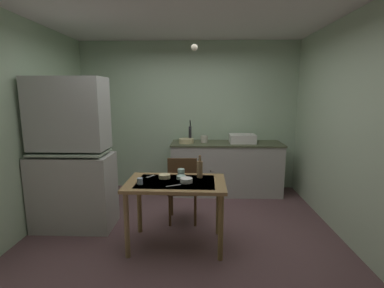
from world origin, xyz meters
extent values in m
plane|color=brown|center=(0.00, 0.00, 0.00)|extent=(4.92, 4.92, 0.00)
cube|color=#B2CDAD|center=(0.00, 1.90, 1.34)|extent=(4.02, 0.10, 2.68)
cube|color=#B1CFAA|center=(-2.01, 0.00, 1.34)|extent=(0.10, 3.80, 2.68)
cube|color=#B5C9AB|center=(2.01, 0.00, 1.34)|extent=(0.10, 3.80, 2.68)
cube|color=silver|center=(0.00, 0.00, 2.73)|extent=(4.02, 3.80, 0.10)
cube|color=#B3B1AB|center=(-1.43, 0.15, 0.49)|extent=(1.01, 0.53, 0.98)
cube|color=#ADAFAA|center=(-1.43, 0.15, 1.51)|extent=(0.93, 0.45, 0.90)
cube|color=#A7BEA4|center=(-1.43, 0.12, 1.02)|extent=(0.91, 0.48, 0.02)
cube|color=#B3B1AB|center=(0.68, 1.53, 0.44)|extent=(1.90, 0.60, 0.88)
cube|color=#4F553B|center=(0.68, 1.53, 0.90)|extent=(1.93, 0.63, 0.03)
sphere|color=#2D2823|center=(0.39, 1.22, 0.49)|extent=(0.02, 0.02, 0.02)
cube|color=white|center=(0.95, 1.53, 0.99)|extent=(0.44, 0.34, 0.15)
cube|color=black|center=(0.95, 1.53, 1.06)|extent=(0.38, 0.28, 0.01)
cylinder|color=#232328|center=(0.04, 1.58, 1.05)|extent=(0.05, 0.05, 0.28)
cylinder|color=#232328|center=(0.04, 1.51, 1.15)|extent=(0.03, 0.12, 0.03)
cylinder|color=black|center=(0.04, 1.64, 1.24)|extent=(0.02, 0.16, 0.12)
cylinder|color=beige|center=(-0.03, 1.48, 0.95)|extent=(0.26, 0.26, 0.08)
cylinder|color=beige|center=(0.28, 1.54, 0.97)|extent=(0.13, 0.13, 0.12)
cube|color=olive|center=(-0.05, -0.27, 0.76)|extent=(1.13, 0.71, 0.04)
cube|color=white|center=(-0.05, -0.27, 0.77)|extent=(0.88, 0.56, 0.00)
cylinder|color=olive|center=(-0.56, -0.55, 0.37)|extent=(0.06, 0.06, 0.74)
cylinder|color=olive|center=(0.44, -0.56, 0.37)|extent=(0.06, 0.06, 0.74)
cylinder|color=olive|center=(-0.55, 0.03, 0.37)|extent=(0.06, 0.06, 0.74)
cylinder|color=olive|center=(0.45, 0.01, 0.37)|extent=(0.06, 0.06, 0.74)
cube|color=#51371D|center=(-0.02, 0.38, 0.45)|extent=(0.41, 0.41, 0.03)
cube|color=#4F3620|center=(-0.01, 0.19, 0.70)|extent=(0.38, 0.03, 0.48)
cylinder|color=#51371D|center=(0.15, 0.55, 0.22)|extent=(0.04, 0.04, 0.43)
cylinder|color=#51371D|center=(-0.19, 0.54, 0.22)|extent=(0.04, 0.04, 0.43)
cylinder|color=#51371D|center=(0.16, 0.21, 0.22)|extent=(0.04, 0.04, 0.43)
cylinder|color=#51371D|center=(-0.18, 0.20, 0.22)|extent=(0.04, 0.04, 0.43)
cylinder|color=#ADD1C1|center=(0.00, -0.17, 0.79)|extent=(0.11, 0.11, 0.04)
cylinder|color=beige|center=(-0.20, -0.14, 0.80)|extent=(0.14, 0.14, 0.04)
cylinder|color=white|center=(0.07, -0.29, 0.80)|extent=(0.14, 0.14, 0.05)
cylinder|color=#ADD1C1|center=(-0.01, -0.03, 0.82)|extent=(0.08, 0.08, 0.08)
cylinder|color=#9EB2C6|center=(-0.44, -0.38, 0.81)|extent=(0.06, 0.06, 0.07)
cylinder|color=olive|center=(0.22, -0.10, 0.87)|extent=(0.07, 0.07, 0.20)
cylinder|color=olive|center=(0.22, -0.10, 1.01)|extent=(0.03, 0.03, 0.07)
cube|color=silver|center=(-0.07, -0.42, 0.78)|extent=(0.16, 0.09, 0.00)
cube|color=beige|center=(-0.38, -0.09, 0.78)|extent=(0.10, 0.12, 0.00)
sphere|color=#F9EFCC|center=(0.14, 0.19, 2.30)|extent=(0.08, 0.08, 0.08)
camera|label=1|loc=(0.23, -3.32, 1.75)|focal=26.29mm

